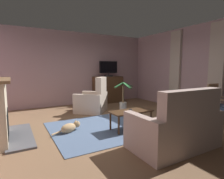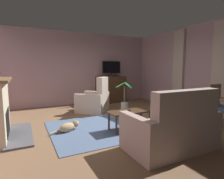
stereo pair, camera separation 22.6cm
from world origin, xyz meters
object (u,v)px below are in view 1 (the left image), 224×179
television (109,68)px  tv_remote (131,110)px  tv_cabinet (108,90)px  coffee_table (131,113)px  sofa_floral (177,129)px  potted_plant_tall_palm_by_window (123,103)px  armchair_angled_to_table (93,101)px  cat (70,127)px  side_chair_mid_row (218,103)px

television → tv_remote: television is taller
tv_cabinet → tv_remote: size_ratio=7.09×
coffee_table → sofa_floral: sofa_floral is taller
coffee_table → potted_plant_tall_palm_by_window: potted_plant_tall_palm_by_window is taller
tv_cabinet → coffee_table: (-1.08, -3.20, -0.13)m
coffee_table → television: bearing=71.0°
armchair_angled_to_table → potted_plant_tall_palm_by_window: (0.91, -0.44, -0.07)m
armchair_angled_to_table → cat: armchair_angled_to_table is taller
television → tv_remote: size_ratio=4.69×
armchair_angled_to_table → coffee_table: bearing=-86.9°
coffee_table → potted_plant_tall_palm_by_window: 1.78m
coffee_table → potted_plant_tall_palm_by_window: size_ratio=1.05×
coffee_table → tv_remote: size_ratio=6.00×
sofa_floral → potted_plant_tall_palm_by_window: 2.90m
tv_cabinet → armchair_angled_to_table: 1.68m
armchair_angled_to_table → side_chair_mid_row: armchair_angled_to_table is taller
tv_cabinet → side_chair_mid_row: size_ratio=1.18×
side_chair_mid_row → potted_plant_tall_palm_by_window: 2.72m
coffee_table → armchair_angled_to_table: bearing=93.1°
tv_remote → sofa_floral: size_ratio=0.11×
tv_cabinet → sofa_floral: bearing=-102.3°
armchair_angled_to_table → side_chair_mid_row: (2.30, -2.76, 0.18)m
sofa_floral → side_chair_mid_row: size_ratio=1.55×
potted_plant_tall_palm_by_window → tv_cabinet: bearing=80.0°
tv_remote → television: bearing=-169.2°
coffee_table → armchair_angled_to_table: 2.02m
tv_cabinet → side_chair_mid_row: 4.09m
potted_plant_tall_palm_by_window → tv_remote: bearing=-116.9°
television → potted_plant_tall_palm_by_window: (-0.29, -1.56, -1.15)m
television → sofa_floral: size_ratio=0.50×
tv_cabinet → sofa_floral: (-0.97, -4.44, -0.16)m
tv_cabinet → potted_plant_tall_palm_by_window: (-0.29, -1.62, -0.25)m
tv_cabinet → armchair_angled_to_table: bearing=-135.3°
tv_cabinet → cat: (-2.40, -2.70, -0.41)m
cat → potted_plant_tall_palm_by_window: bearing=27.2°
coffee_table → armchair_angled_to_table: (-0.11, 2.02, -0.04)m
television → cat: television is taller
sofa_floral → tv_cabinet: bearing=77.7°
television → side_chair_mid_row: size_ratio=0.78×
tv_cabinet → coffee_table: bearing=-108.7°
tv_remote → sofa_floral: (0.10, -1.27, -0.10)m
television → cat: bearing=-132.2°
television → coffee_table: television is taller
television → side_chair_mid_row: bearing=-74.1°
tv_remote → sofa_floral: bearing=34.4°
coffee_table → side_chair_mid_row: 2.32m
armchair_angled_to_table → tv_remote: bearing=-86.6°
tv_cabinet → armchair_angled_to_table: armchair_angled_to_table is taller
coffee_table → tv_remote: (0.01, 0.03, 0.07)m
coffee_table → cat: 1.44m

